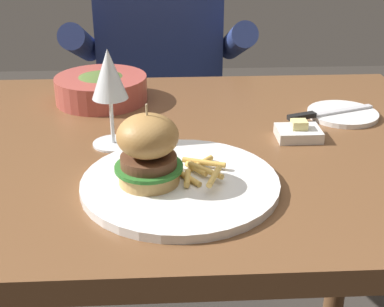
% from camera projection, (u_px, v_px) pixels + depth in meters
% --- Properties ---
extents(dining_table, '(1.17, 0.80, 0.74)m').
position_uv_depth(dining_table, '(153.00, 188.00, 1.04)').
color(dining_table, brown).
rests_on(dining_table, ground).
extents(main_plate, '(0.31, 0.31, 0.01)m').
position_uv_depth(main_plate, '(180.00, 183.00, 0.83)').
color(main_plate, white).
rests_on(main_plate, dining_table).
extents(burger_sandwich, '(0.10, 0.10, 0.13)m').
position_uv_depth(burger_sandwich, '(146.00, 149.00, 0.80)').
color(burger_sandwich, tan).
rests_on(burger_sandwich, main_plate).
extents(fries_pile, '(0.09, 0.12, 0.02)m').
position_uv_depth(fries_pile, '(200.00, 170.00, 0.84)').
color(fries_pile, '#EABC5B').
rests_on(fries_pile, main_plate).
extents(wine_glass, '(0.08, 0.08, 0.18)m').
position_uv_depth(wine_glass, '(109.00, 79.00, 0.93)').
color(wine_glass, silver).
rests_on(wine_glass, dining_table).
extents(bread_plate, '(0.14, 0.14, 0.01)m').
position_uv_depth(bread_plate, '(343.00, 114.00, 1.11)').
color(bread_plate, white).
rests_on(bread_plate, dining_table).
extents(table_knife, '(0.19, 0.08, 0.01)m').
position_uv_depth(table_knife, '(323.00, 113.00, 1.09)').
color(table_knife, silver).
rests_on(table_knife, bread_plate).
extents(butter_dish, '(0.08, 0.06, 0.04)m').
position_uv_depth(butter_dish, '(298.00, 132.00, 1.00)').
color(butter_dish, white).
rests_on(butter_dish, dining_table).
extents(soup_bowl, '(0.20, 0.20, 0.06)m').
position_uv_depth(soup_bowl, '(101.00, 88.00, 1.18)').
color(soup_bowl, '#B24C42').
rests_on(soup_bowl, dining_table).
extents(diner_person, '(0.51, 0.36, 1.18)m').
position_uv_depth(diner_person, '(161.00, 105.00, 1.68)').
color(diner_person, '#282833').
rests_on(diner_person, ground).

